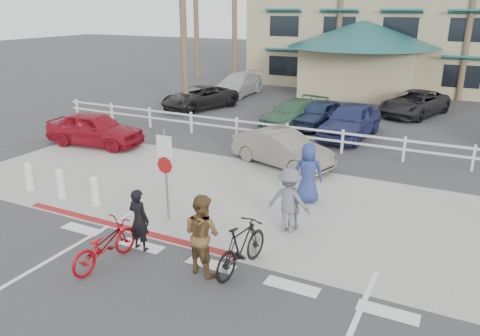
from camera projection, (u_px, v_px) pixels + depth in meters
The scene contains 28 objects.
ground at pixel (197, 278), 10.34m from camera, with size 140.00×140.00×0.00m, color #333335.
bike_path at pixel (140, 330), 8.65m from camera, with size 12.00×16.00×0.01m, color #333335.
sidewalk_plaza at pixel (276, 204), 14.13m from camera, with size 22.00×7.00×0.01m, color gray.
cross_street at pixel (317, 166), 17.51m from camera, with size 40.00×5.00×0.01m, color #333335.
parking_lot at pixel (371, 116), 25.52m from camera, with size 50.00×16.00×0.01m, color #333335.
curb_red at pixel (126, 228), 12.63m from camera, with size 7.00×0.25×0.02m, color maroon.
rail_fence at pixel (345, 142), 18.82m from camera, with size 29.40×0.16×1.00m, color silver, non-canonical shape.
building at pixel (444, 6), 33.78m from camera, with size 28.00×16.00×11.30m, color tan, non-canonical shape.
sign_post at pixel (166, 171), 12.70m from camera, with size 0.50×0.10×2.90m, color gray, non-canonical shape.
bollard_0 at pixel (95, 191), 13.91m from camera, with size 0.26×0.26×0.95m, color silver, non-canonical shape.
bollard_1 at pixel (60, 183), 14.51m from camera, with size 0.26×0.26×0.95m, color silver, non-canonical shape.
bollard_2 at pixel (29, 176), 15.10m from camera, with size 0.26×0.26×0.95m, color silver, non-canonical shape.
palm_10 at pixel (182, 0), 25.27m from camera, with size 4.00×4.00×12.00m, color black, non-canonical shape.
bike_red at pixel (105, 245), 10.73m from camera, with size 0.67×1.92×1.01m, color #94060B.
rider_red at pixel (139, 220), 11.30m from camera, with size 0.58×0.38×1.58m, color black.
bike_black at pixel (242, 247), 10.45m from camera, with size 0.55×1.94×1.17m, color black.
rider_black at pixel (202, 234), 10.30m from camera, with size 0.91×0.71×1.86m, color brown.
pedestrian_a at pixel (289, 200), 12.20m from camera, with size 1.14×0.65×1.76m, color slate.
pedestrian_child at pixel (294, 209), 12.40m from camera, with size 0.70×0.29×1.20m, color gray.
pedestrian_b at pixel (308, 173), 14.05m from camera, with size 0.90×0.59×1.85m, color navy.
car_white_sedan at pixel (282, 148), 17.40m from camera, with size 1.40×4.01×1.32m, color slate.
car_red_compact at pixel (95, 129), 19.93m from camera, with size 1.70×4.23×1.44m, color maroon.
lot_car_0 at pixel (199, 97), 27.10m from camera, with size 2.18×4.72×1.31m, color black.
lot_car_1 at pixel (293, 113), 23.27m from camera, with size 1.76×4.34×1.26m, color #325C40.
lot_car_2 at pixel (320, 114), 23.01m from camera, with size 1.55×3.86×1.32m, color #1C2A4A.
lot_car_4 at pixel (238, 84), 31.23m from camera, with size 2.00×4.93×1.43m, color #BCBCBC.
lot_car_5 at pixel (414, 103), 25.41m from camera, with size 2.24×4.86×1.35m, color black.
lot_car_6 at pixel (350, 121), 21.16m from camera, with size 1.82×4.53×1.54m, color navy.
Camera 1 is at (4.88, -7.58, 5.69)m, focal length 35.00 mm.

